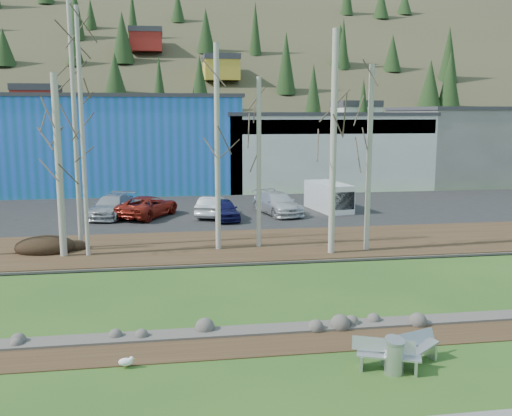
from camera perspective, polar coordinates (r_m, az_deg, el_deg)
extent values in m
plane|color=#284D1A|center=(15.31, 0.08, -16.63)|extent=(200.00, 200.00, 0.00)
cube|color=#382616|center=(17.20, -1.04, -13.54)|extent=(80.00, 1.80, 0.03)
cube|color=#382616|center=(28.94, -4.40, -3.86)|extent=(80.00, 7.00, 0.15)
cube|color=black|center=(39.21, -5.61, -0.36)|extent=(80.00, 14.00, 0.14)
cube|color=#1C64AE|center=(52.80, -13.13, 6.26)|extent=(20.00, 12.00, 8.00)
cube|color=#333338|center=(52.74, -13.30, 10.77)|extent=(20.40, 12.24, 0.30)
cube|color=beige|center=(54.56, 6.20, 5.76)|extent=(18.00, 12.00, 6.50)
cube|color=#333338|center=(54.45, 6.27, 9.33)|extent=(18.36, 12.24, 0.30)
cube|color=navy|center=(48.79, 8.06, 8.05)|extent=(17.64, 0.20, 1.20)
cube|color=slate|center=(60.70, 21.03, 5.80)|extent=(14.00, 12.00, 7.00)
cube|color=#333338|center=(60.61, 21.24, 9.24)|extent=(14.28, 12.24, 0.30)
cube|color=#B3B6B8|center=(16.00, 10.55, -14.80)|extent=(0.26, 0.50, 0.41)
cube|color=#B3B6B8|center=(16.01, 15.68, -14.99)|extent=(0.26, 0.50, 0.41)
cube|color=#B3B6B8|center=(15.95, 12.65, -13.22)|extent=(1.58, 0.73, 0.37)
cube|color=#B3B6B8|center=(15.91, 13.14, -14.21)|extent=(1.71, 1.06, 0.05)
cube|color=#B3B6B8|center=(16.12, 13.09, -14.66)|extent=(0.24, 0.53, 0.43)
cube|color=#B3B6B8|center=(17.04, 16.93, -13.47)|extent=(0.24, 0.53, 0.43)
cube|color=#B3B6B8|center=(16.63, 15.06, -12.60)|extent=(1.72, 0.74, 0.38)
cube|color=#929597|center=(16.23, 13.92, -13.85)|extent=(0.96, 0.73, 0.32)
cube|color=#929597|center=(16.79, 16.23, -13.15)|extent=(0.96, 0.73, 0.32)
cylinder|color=#B3B6B8|center=(15.80, 13.64, -14.30)|extent=(0.66, 0.66, 0.88)
cylinder|color=gold|center=(16.16, -13.02, -15.21)|extent=(0.01, 0.01, 0.11)
cylinder|color=gold|center=(16.22, -13.00, -15.11)|extent=(0.01, 0.01, 0.11)
ellipsoid|color=white|center=(16.14, -12.91, -14.78)|extent=(0.38, 0.22, 0.22)
cube|color=gray|center=(16.13, -12.91, -14.63)|extent=(0.26, 0.16, 0.02)
sphere|color=white|center=(16.06, -12.34, -14.50)|extent=(0.12, 0.12, 0.12)
cone|color=gold|center=(16.04, -12.07, -14.52)|extent=(0.07, 0.05, 0.03)
ellipsoid|color=black|center=(29.36, -20.34, -3.54)|extent=(2.84, 2.01, 0.56)
cylinder|color=beige|center=(28.91, -17.65, 7.82)|extent=(0.22, 0.22, 11.95)
cylinder|color=beige|center=(27.54, -19.11, 3.94)|extent=(0.32, 0.32, 8.36)
cylinder|color=beige|center=(27.24, -16.97, 7.05)|extent=(0.20, 0.20, 11.26)
cylinder|color=beige|center=(27.43, -3.89, 5.94)|extent=(0.26, 0.26, 9.81)
cylinder|color=beige|center=(27.92, 0.29, 4.48)|extent=(0.23, 0.23, 8.31)
cylinder|color=beige|center=(26.80, 7.74, 6.37)|extent=(0.30, 0.30, 10.35)
cylinder|color=beige|center=(27.77, 11.25, 4.80)|extent=(0.26, 0.26, 8.83)
imported|color=maroon|center=(37.15, -10.78, 0.16)|extent=(4.40, 5.44, 1.38)
imported|color=#A6A9AE|center=(37.60, -14.20, 0.18)|extent=(3.18, 5.23, 1.42)
imported|color=#15154A|center=(35.67, -3.23, -0.14)|extent=(1.91, 3.92, 1.29)
imported|color=silver|center=(36.88, -4.33, 0.17)|extent=(2.60, 4.19, 1.30)
imported|color=silver|center=(37.59, 2.15, 0.46)|extent=(3.11, 5.25, 1.43)
cube|color=white|center=(39.34, 7.26, 1.14)|extent=(2.47, 4.55, 1.89)
cube|color=black|center=(37.82, 8.36, 0.78)|extent=(1.83, 1.16, 1.17)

